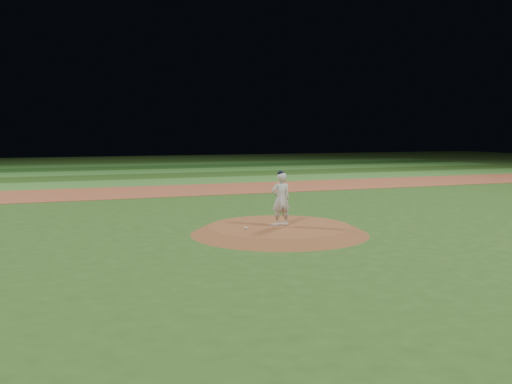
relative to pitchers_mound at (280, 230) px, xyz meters
name	(u,v)px	position (x,y,z in m)	size (l,w,h in m)	color
ground	(280,234)	(0.00, 0.00, -0.12)	(120.00, 120.00, 0.00)	#2B541B
infield_dirt_band	(175,190)	(0.00, 14.00, -0.12)	(70.00, 6.00, 0.02)	#994C2F
outfield_stripe_0	(154,182)	(0.00, 19.50, -0.12)	(70.00, 5.00, 0.02)	#3C7D2D
outfield_stripe_1	(140,176)	(0.00, 24.50, -0.12)	(70.00, 5.00, 0.02)	#264D19
outfield_stripe_2	(129,172)	(0.00, 29.50, -0.12)	(70.00, 5.00, 0.02)	#397C2D
outfield_stripe_3	(120,168)	(0.00, 34.50, -0.12)	(70.00, 5.00, 0.02)	#1C4A18
outfield_stripe_4	(113,165)	(0.00, 39.50, -0.12)	(70.00, 5.00, 0.02)	#306D27
outfield_stripe_5	(106,163)	(0.00, 44.50, -0.12)	(70.00, 5.00, 0.02)	#254F19
pitchers_mound	(280,230)	(0.00, 0.00, 0.00)	(5.50, 5.50, 0.25)	brown
pitching_rubber	(280,224)	(0.09, 0.20, 0.14)	(0.61, 0.15, 0.03)	silver
rosin_bag	(246,228)	(-1.19, -0.20, 0.16)	(0.11, 0.11, 0.06)	silver
pitcher_on_mound	(281,199)	(0.00, -0.09, 0.96)	(0.60, 0.40, 1.71)	silver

